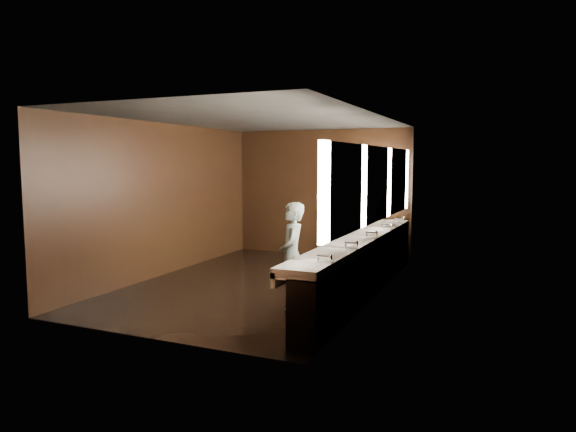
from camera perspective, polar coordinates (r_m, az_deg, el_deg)
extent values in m
plane|color=black|center=(8.92, -2.95, -7.53)|extent=(6.00, 6.00, 0.00)
cube|color=#2D2D2B|center=(8.70, -3.05, 10.71)|extent=(4.00, 6.00, 0.02)
cube|color=black|center=(11.45, 3.71, 2.56)|extent=(4.00, 0.02, 2.80)
cube|color=black|center=(6.17, -15.51, -0.59)|extent=(4.00, 0.02, 2.80)
cube|color=black|center=(9.75, -13.58, 1.81)|extent=(0.02, 6.00, 2.80)
cube|color=black|center=(8.01, 9.92, 1.01)|extent=(0.02, 6.00, 2.80)
cube|color=black|center=(8.20, 8.57, -5.89)|extent=(0.36, 5.40, 0.81)
cube|color=white|center=(8.14, 7.97, -2.78)|extent=(0.55, 5.40, 0.12)
cube|color=white|center=(8.22, 6.31, -3.23)|extent=(0.06, 5.40, 0.18)
cylinder|color=silver|center=(6.00, 4.04, -4.53)|extent=(0.18, 0.04, 0.04)
cylinder|color=silver|center=(7.03, 7.03, -3.00)|extent=(0.18, 0.04, 0.04)
cylinder|color=silver|center=(8.08, 9.25, -1.86)|extent=(0.18, 0.04, 0.04)
cylinder|color=silver|center=(9.14, 10.95, -0.99)|extent=(0.18, 0.04, 0.04)
cylinder|color=silver|center=(10.21, 12.30, -0.29)|extent=(0.18, 0.04, 0.04)
cube|color=white|center=(5.70, 3.99, 2.62)|extent=(0.06, 0.22, 1.15)
cube|color=white|center=(6.45, 6.49, 2.99)|extent=(0.03, 1.32, 1.15)
cube|color=white|center=(7.22, 8.24, 3.28)|extent=(0.06, 0.23, 1.15)
cube|color=white|center=(7.99, 9.86, 3.51)|extent=(0.03, 1.32, 1.15)
cube|color=white|center=(8.77, 11.00, 3.71)|extent=(0.06, 0.23, 1.15)
cube|color=white|center=(9.55, 12.14, 3.86)|extent=(0.03, 1.32, 1.15)
cube|color=white|center=(10.34, 12.93, 4.00)|extent=(0.06, 0.22, 1.15)
imported|color=#9BD3E7|center=(7.30, 0.44, -4.44)|extent=(0.55, 0.65, 1.52)
cylinder|color=black|center=(7.45, 4.90, -7.94)|extent=(0.47, 0.47, 0.58)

